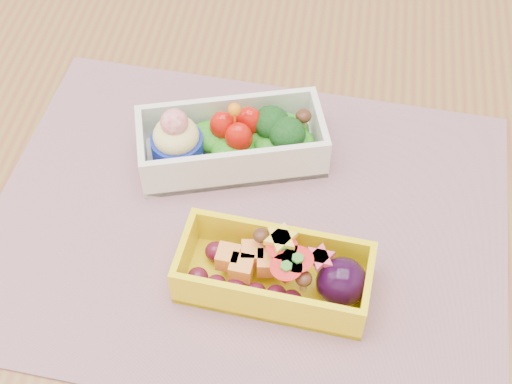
# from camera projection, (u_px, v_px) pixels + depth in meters

# --- Properties ---
(table) EXTENTS (1.20, 0.80, 0.75)m
(table) POSITION_uv_depth(u_px,v_px,m) (284.00, 318.00, 0.70)
(table) COLOR brown
(table) RESTS_ON ground
(placemat) EXTENTS (0.48, 0.38, 0.00)m
(placemat) POSITION_uv_depth(u_px,v_px,m) (247.00, 222.00, 0.65)
(placemat) COLOR #A37178
(placemat) RESTS_ON table
(bento_white) EXTENTS (0.19, 0.12, 0.07)m
(bento_white) POSITION_uv_depth(u_px,v_px,m) (231.00, 141.00, 0.67)
(bento_white) COLOR white
(bento_white) RESTS_ON placemat
(bento_yellow) EXTENTS (0.16, 0.08, 0.05)m
(bento_yellow) POSITION_uv_depth(u_px,v_px,m) (278.00, 273.00, 0.59)
(bento_yellow) COLOR yellow
(bento_yellow) RESTS_ON placemat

